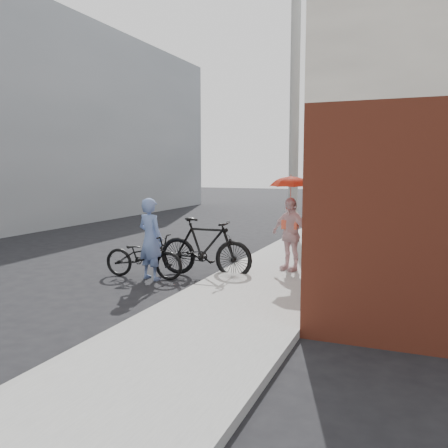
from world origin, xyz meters
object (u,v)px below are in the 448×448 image
Objects in this scene: kimono_woman at (290,234)px; planter at (335,259)px; officer at (151,239)px; bike_left at (144,256)px; utility_pole at (294,123)px; bike_right at (205,247)px.

kimono_woman reaches higher than planter.
planter is (3.23, 2.38, -0.59)m from officer.
kimono_woman is (2.66, 1.31, 0.42)m from bike_left.
utility_pole is at bearing 117.69° from planter.
kimono_woman is at bearing -135.61° from officer.
kimono_woman is (1.08, -4.54, -2.64)m from utility_pole.
planter is at bearing -55.69° from bike_right.
utility_pole is 4.31× the size of officer.
planter is at bearing 77.25° from kimono_woman.
planter is (2.34, 1.74, -0.37)m from bike_right.
officer is 1.12m from bike_right.
kimono_woman reaches higher than bike_left.
planter is (0.76, 1.03, -0.64)m from kimono_woman.
utility_pole is 4.13× the size of bike_left.
utility_pole reaches higher than planter.
officer reaches higher than planter.
bike_left is at bearing -130.14° from kimono_woman.
utility_pole reaches higher than bike_left.
officer is at bearing -103.29° from utility_pole.
officer is 2.81m from kimono_woman.
bike_right is at bearing -143.34° from planter.
officer is at bearing -143.59° from planter.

